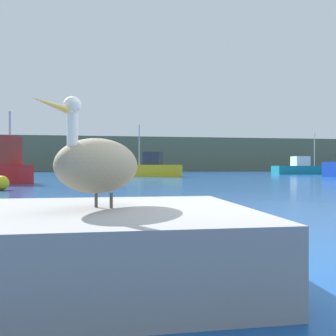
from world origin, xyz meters
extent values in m
plane|color=#194C93|center=(0.00, 0.00, 0.00)|extent=(260.00, 260.00, 0.00)
cube|color=#5B664C|center=(0.00, 75.18, 3.56)|extent=(140.00, 13.40, 7.12)
cube|color=gray|center=(-1.36, -0.10, 0.32)|extent=(2.73, 2.35, 0.63)
ellipsoid|color=gray|center=(-1.36, -0.10, 1.02)|extent=(1.00, 1.19, 0.50)
cylinder|color=white|center=(-1.57, -0.43, 1.28)|extent=(0.09, 0.09, 0.37)
sphere|color=white|center=(-1.57, -0.43, 1.51)|extent=(0.15, 0.15, 0.15)
cone|color=gold|center=(-1.71, -0.65, 1.48)|extent=(0.25, 0.35, 0.09)
cylinder|color=#4C4742|center=(-1.26, -0.10, 0.70)|extent=(0.03, 0.03, 0.14)
cylinder|color=#4C4742|center=(-1.40, -0.01, 0.70)|extent=(0.03, 0.03, 0.14)
cylinder|color=#3F382D|center=(19.21, 27.08, 1.80)|extent=(0.10, 0.10, 0.70)
cube|color=yellow|center=(2.69, 31.09, 0.58)|extent=(5.45, 3.90, 1.16)
cube|color=#2D333D|center=(2.58, 31.14, 1.79)|extent=(2.09, 1.93, 1.27)
cylinder|color=#B2B2B2|center=(1.28, 31.84, 3.17)|extent=(0.12, 0.12, 4.03)
cube|color=teal|center=(22.63, 39.10, 0.54)|extent=(6.86, 2.34, 1.08)
cube|color=silver|center=(22.67, 39.10, 1.69)|extent=(1.88, 1.70, 1.23)
cylinder|color=#B2B2B2|center=(24.68, 39.11, 3.25)|extent=(0.12, 0.12, 4.34)
cube|color=maroon|center=(-7.85, 18.81, 1.95)|extent=(2.28, 1.84, 1.71)
cylinder|color=#B2B2B2|center=(-7.31, 18.61, 2.69)|extent=(0.12, 0.12, 3.18)
sphere|color=yellow|center=(-5.95, 12.45, 0.31)|extent=(0.62, 0.62, 0.62)
camera|label=1|loc=(-1.24, -3.38, 1.02)|focal=37.67mm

